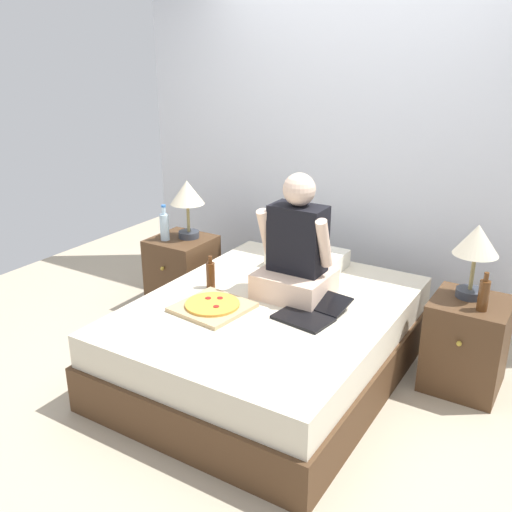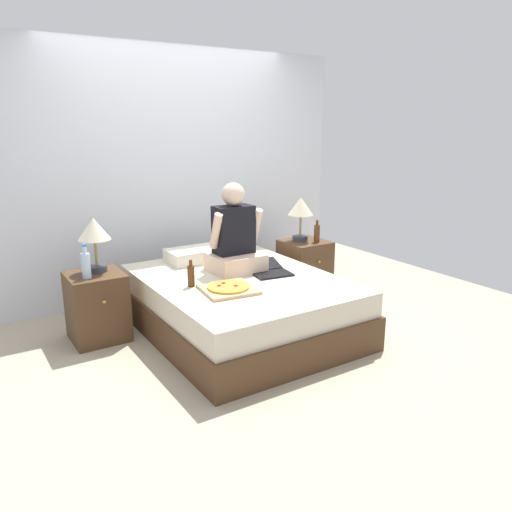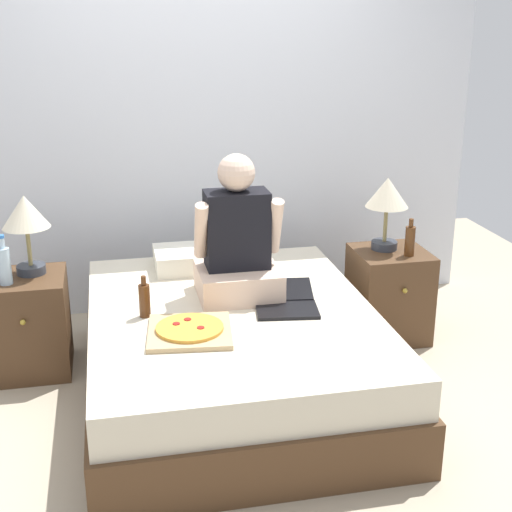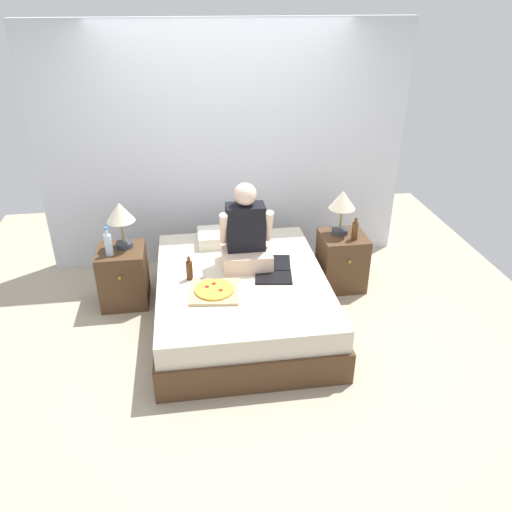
{
  "view_description": "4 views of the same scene",
  "coord_description": "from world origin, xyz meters",
  "px_view_note": "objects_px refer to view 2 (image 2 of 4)",
  "views": [
    {
      "loc": [
        1.59,
        -2.75,
        1.99
      ],
      "look_at": [
        -0.12,
        0.03,
        0.76
      ],
      "focal_mm": 40.0,
      "sensor_mm": 36.0,
      "label": 1
    },
    {
      "loc": [
        -2.06,
        -3.49,
        1.76
      ],
      "look_at": [
        0.07,
        -0.14,
        0.7
      ],
      "focal_mm": 35.0,
      "sensor_mm": 36.0,
      "label": 2
    },
    {
      "loc": [
        -0.59,
        -3.38,
        1.96
      ],
      "look_at": [
        0.12,
        -0.05,
        0.79
      ],
      "focal_mm": 50.0,
      "sensor_mm": 36.0,
      "label": 3
    },
    {
      "loc": [
        -0.41,
        -3.78,
        2.72
      ],
      "look_at": [
        0.13,
        -0.0,
        0.67
      ],
      "focal_mm": 35.0,
      "sensor_mm": 36.0,
      "label": 4
    }
  ],
  "objects_px": {
    "pizza_box": "(228,289)",
    "beer_bottle_on_bed": "(191,275)",
    "water_bottle": "(86,265)",
    "beer_bottle": "(317,233)",
    "nightstand_left": "(97,306)",
    "laptop": "(269,271)",
    "lamp_on_left_nightstand": "(94,233)",
    "nightstand_right": "(305,267)",
    "lamp_on_right_nightstand": "(301,209)",
    "bed": "(240,305)",
    "person_seated": "(235,239)"
  },
  "relations": [
    {
      "from": "lamp_on_right_nightstand",
      "to": "beer_bottle_on_bed",
      "type": "relative_size",
      "value": 2.05
    },
    {
      "from": "beer_bottle",
      "to": "laptop",
      "type": "bearing_deg",
      "value": -154.51
    },
    {
      "from": "beer_bottle",
      "to": "person_seated",
      "type": "distance_m",
      "value": 1.11
    },
    {
      "from": "water_bottle",
      "to": "lamp_on_right_nightstand",
      "type": "distance_m",
      "value": 2.23
    },
    {
      "from": "pizza_box",
      "to": "beer_bottle_on_bed",
      "type": "xyz_separation_m",
      "value": [
        -0.2,
        0.26,
        0.07
      ]
    },
    {
      "from": "nightstand_right",
      "to": "beer_bottle",
      "type": "bearing_deg",
      "value": -54.99
    },
    {
      "from": "lamp_on_right_nightstand",
      "to": "nightstand_left",
      "type": "bearing_deg",
      "value": -178.66
    },
    {
      "from": "lamp_on_left_nightstand",
      "to": "pizza_box",
      "type": "height_order",
      "value": "lamp_on_left_nightstand"
    },
    {
      "from": "water_bottle",
      "to": "beer_bottle",
      "type": "distance_m",
      "value": 2.32
    },
    {
      "from": "lamp_on_left_nightstand",
      "to": "person_seated",
      "type": "height_order",
      "value": "person_seated"
    },
    {
      "from": "lamp_on_right_nightstand",
      "to": "beer_bottle",
      "type": "distance_m",
      "value": 0.29
    },
    {
      "from": "bed",
      "to": "laptop",
      "type": "distance_m",
      "value": 0.39
    },
    {
      "from": "lamp_on_right_nightstand",
      "to": "person_seated",
      "type": "bearing_deg",
      "value": -160.98
    },
    {
      "from": "nightstand_right",
      "to": "beer_bottle",
      "type": "distance_m",
      "value": 0.4
    },
    {
      "from": "nightstand_right",
      "to": "lamp_on_right_nightstand",
      "type": "xyz_separation_m",
      "value": [
        -0.03,
        0.05,
        0.61
      ]
    },
    {
      "from": "lamp_on_right_nightstand",
      "to": "laptop",
      "type": "height_order",
      "value": "lamp_on_right_nightstand"
    },
    {
      "from": "lamp_on_right_nightstand",
      "to": "beer_bottle",
      "type": "xyz_separation_m",
      "value": [
        0.1,
        -0.15,
        -0.23
      ]
    },
    {
      "from": "nightstand_right",
      "to": "beer_bottle_on_bed",
      "type": "xyz_separation_m",
      "value": [
        -1.53,
        -0.49,
        0.29
      ]
    },
    {
      "from": "beer_bottle",
      "to": "beer_bottle_on_bed",
      "type": "relative_size",
      "value": 1.05
    },
    {
      "from": "nightstand_left",
      "to": "laptop",
      "type": "height_order",
      "value": "nightstand_left"
    },
    {
      "from": "nightstand_right",
      "to": "laptop",
      "type": "height_order",
      "value": "nightstand_right"
    },
    {
      "from": "pizza_box",
      "to": "beer_bottle_on_bed",
      "type": "bearing_deg",
      "value": 127.45
    },
    {
      "from": "nightstand_left",
      "to": "lamp_on_left_nightstand",
      "type": "relative_size",
      "value": 1.26
    },
    {
      "from": "nightstand_left",
      "to": "nightstand_right",
      "type": "relative_size",
      "value": 1.0
    },
    {
      "from": "laptop",
      "to": "nightstand_right",
      "type": "bearing_deg",
      "value": 32.76
    },
    {
      "from": "nightstand_right",
      "to": "laptop",
      "type": "bearing_deg",
      "value": -147.24
    },
    {
      "from": "lamp_on_left_nightstand",
      "to": "beer_bottle_on_bed",
      "type": "bearing_deg",
      "value": -42.08
    },
    {
      "from": "nightstand_right",
      "to": "laptop",
      "type": "distance_m",
      "value": 0.98
    },
    {
      "from": "nightstand_left",
      "to": "beer_bottle_on_bed",
      "type": "bearing_deg",
      "value": -37.5
    },
    {
      "from": "nightstand_left",
      "to": "beer_bottle_on_bed",
      "type": "relative_size",
      "value": 2.59
    },
    {
      "from": "beer_bottle",
      "to": "beer_bottle_on_bed",
      "type": "height_order",
      "value": "beer_bottle"
    },
    {
      "from": "beer_bottle",
      "to": "pizza_box",
      "type": "bearing_deg",
      "value": -155.4
    },
    {
      "from": "lamp_on_left_nightstand",
      "to": "laptop",
      "type": "xyz_separation_m",
      "value": [
        1.33,
        -0.56,
        -0.39
      ]
    },
    {
      "from": "water_bottle",
      "to": "pizza_box",
      "type": "height_order",
      "value": "water_bottle"
    },
    {
      "from": "beer_bottle_on_bed",
      "to": "water_bottle",
      "type": "bearing_deg",
      "value": 150.94
    },
    {
      "from": "beer_bottle_on_bed",
      "to": "lamp_on_right_nightstand",
      "type": "bearing_deg",
      "value": 19.65
    },
    {
      "from": "nightstand_left",
      "to": "laptop",
      "type": "bearing_deg",
      "value": -20.6
    },
    {
      "from": "water_bottle",
      "to": "person_seated",
      "type": "relative_size",
      "value": 0.35
    },
    {
      "from": "beer_bottle",
      "to": "pizza_box",
      "type": "xyz_separation_m",
      "value": [
        -1.41,
        -0.64,
        -0.16
      ]
    },
    {
      "from": "nightstand_right",
      "to": "lamp_on_right_nightstand",
      "type": "distance_m",
      "value": 0.61
    },
    {
      "from": "person_seated",
      "to": "beer_bottle_on_bed",
      "type": "distance_m",
      "value": 0.59
    },
    {
      "from": "person_seated",
      "to": "beer_bottle_on_bed",
      "type": "bearing_deg",
      "value": -159.18
    },
    {
      "from": "bed",
      "to": "pizza_box",
      "type": "bearing_deg",
      "value": -135.42
    },
    {
      "from": "nightstand_left",
      "to": "beer_bottle_on_bed",
      "type": "distance_m",
      "value": 0.85
    },
    {
      "from": "nightstand_left",
      "to": "water_bottle",
      "type": "xyz_separation_m",
      "value": [
        -0.08,
        -0.09,
        0.4
      ]
    },
    {
      "from": "nightstand_left",
      "to": "person_seated",
      "type": "height_order",
      "value": "person_seated"
    },
    {
      "from": "laptop",
      "to": "beer_bottle_on_bed",
      "type": "distance_m",
      "value": 0.74
    },
    {
      "from": "pizza_box",
      "to": "nightstand_right",
      "type": "bearing_deg",
      "value": 29.1
    },
    {
      "from": "lamp_on_right_nightstand",
      "to": "laptop",
      "type": "bearing_deg",
      "value": -143.74
    },
    {
      "from": "nightstand_right",
      "to": "beer_bottle",
      "type": "height_order",
      "value": "beer_bottle"
    }
  ]
}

